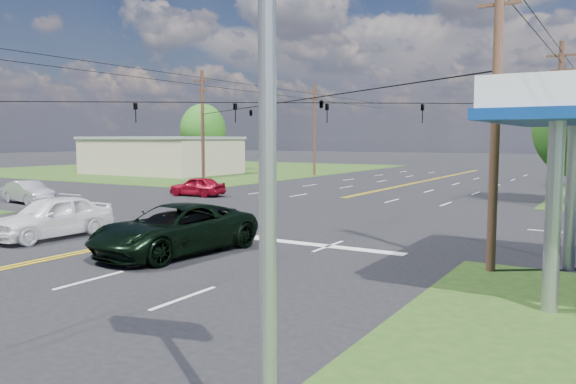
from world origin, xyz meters
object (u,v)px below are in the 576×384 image
Objects in this scene: pole_nw at (203,128)px; sedan_silver at (28,192)px; pole_ne at (559,123)px; pole_se at (496,108)px; pickup_dkgreen at (175,229)px; suv_black at (170,234)px; tree_far_l at (203,130)px; pickup_white at (52,217)px; pole_left_far at (314,129)px; retail_nw at (161,156)px.

pole_nw is 14.77m from sedan_silver.
sedan_silver is (-28.56, -13.93, -4.21)m from pole_ne.
pole_ne is (26.00, 0.00, 0.00)m from pole_nw.
pole_nw is at bearing 145.30° from pole_se.
pickup_dkgreen is 1.22× the size of suv_black.
tree_far_l reaches higher than pickup_white.
pole_nw is at bearing 180.00° from pole_ne.
pole_ne reaches higher than suv_black.
pole_left_far reaches higher than suv_black.
retail_nw is at bearing 163.18° from pole_ne.
tree_far_l is 56.26m from pickup_dkgreen.
pole_left_far reaches higher than pole_ne.
pole_se reaches higher than sedan_silver.
pole_se is 1.87× the size of suv_black.
pole_left_far is 1.15× the size of tree_far_l.
retail_nw is 45.02m from pole_ne.
pole_ne reaches higher than tree_far_l.
suv_black is at bearing -162.40° from pole_se.
pickup_white is (-16.50, -3.07, -4.06)m from pole_se.
pickup_white is (28.50, -44.07, -4.33)m from tree_far_l.
pole_left_far is (-26.00, 19.00, 0.25)m from pole_ne.
suv_black is (16.00, -40.17, -4.43)m from pole_left_far.
pole_nw is 1.87× the size of suv_black.
retail_nw is 10.69m from tree_far_l.
suv_black is (33.00, -34.17, -1.26)m from retail_nw.
pole_left_far is 1.98× the size of pickup_white.
retail_nw is 3.76× the size of sedan_silver.
pole_left_far is at bearing 3.49° from sedan_silver.
pole_nw is 1.53× the size of pickup_dkgreen.
suv_black is (0.05, -0.29, -0.13)m from pickup_dkgreen.
pole_se is at bearing -42.34° from tree_far_l.
pole_left_far reaches higher than retail_nw.
pickup_dkgreen reaches higher than sedan_silver.
pole_nw is 23.47m from pickup_white.
pole_se reaches higher than pickup_white.
pole_ne is at bearing 70.77° from pickup_dkgreen.
sedan_silver is at bearing 161.81° from suv_black.
pole_nw is at bearing 130.22° from suv_black.
pole_nw and pole_ne have the same top height.
pickup_white is at bearing -112.74° from sedan_silver.
tree_far_l reaches higher than sedan_silver.
retail_nw is at bearing 129.49° from pickup_white.
retail_nw is 3.15× the size of suv_black.
retail_nw is at bearing 137.14° from suv_black.
pole_se is at bearing -35.79° from retail_nw.
pole_left_far reaches higher than pickup_dkgreen.
pole_left_far is 43.17m from pickup_dkgreen.
tree_far_l reaches higher than retail_nw.
suv_black is 1.01× the size of pickup_white.
tree_far_l is 52.66m from pickup_white.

